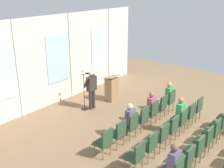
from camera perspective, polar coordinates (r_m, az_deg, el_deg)
ground_plane at (r=9.38m, az=17.18°, el=-13.15°), size 16.90×16.90×0.00m
rear_partition at (r=12.22m, az=-10.96°, el=4.95°), size 10.06×0.14×3.77m
speaker at (r=11.47m, az=-4.24°, el=-0.60°), size 0.52×0.69×1.66m
mic_stand at (r=11.65m, az=-5.66°, el=-3.64°), size 0.28×0.28×1.55m
lectern at (r=12.41m, az=-0.06°, el=-0.93°), size 0.60×0.48×1.16m
chair_r0_c0 at (r=8.51m, az=-1.53°, el=-11.58°), size 0.46×0.44×0.94m
chair_r0_c1 at (r=8.96m, az=1.32°, el=-9.83°), size 0.46×0.44×0.94m
chair_r0_c2 at (r=9.43m, az=3.85°, el=-8.24°), size 0.46×0.44×0.94m
audience_r0_c2 at (r=9.39m, az=3.46°, el=-7.12°), size 0.36×0.39×1.28m
chair_r0_c3 at (r=9.93m, az=6.13°, el=-6.78°), size 0.46×0.44×0.94m
chair_r0_c4 at (r=10.44m, az=8.17°, el=-5.46°), size 0.46×0.44×0.94m
audience_r0_c4 at (r=10.41m, az=7.82°, el=-4.46°), size 0.36×0.39×1.28m
chair_r0_c5 at (r=10.98m, az=10.00°, el=-4.26°), size 0.46×0.44×0.94m
chair_r0_c6 at (r=11.52m, az=11.66°, el=-3.17°), size 0.46×0.44×0.94m
audience_r0_c6 at (r=11.49m, az=11.36°, el=-2.24°), size 0.36×0.39×1.28m
chair_r1_c0 at (r=7.93m, az=4.98°, el=-14.28°), size 0.46×0.44×0.94m
chair_r1_c1 at (r=8.40m, az=7.63°, el=-12.21°), size 0.46×0.44×0.94m
chair_r1_c2 at (r=8.91m, az=9.96°, el=-10.34°), size 0.46×0.44×0.94m
chair_r1_c3 at (r=9.43m, az=12.01°, el=-8.66°), size 0.46×0.44×0.94m
chair_r1_c4 at (r=9.97m, az=13.83°, el=-7.15°), size 0.46×0.44×0.94m
audience_r1_c4 at (r=9.91m, az=13.52°, el=-5.89°), size 0.36×0.39×1.37m
chair_r1_c5 at (r=10.53m, az=15.44°, el=-5.79°), size 0.46×0.44×0.94m
chair_r1_c6 at (r=11.10m, az=16.89°, el=-4.57°), size 0.46×0.44×0.94m
audience_r2_c0 at (r=7.38m, az=12.12°, el=-15.70°), size 0.36×0.39×1.32m
chair_r2_c1 at (r=7.98m, az=14.86°, el=-14.70°), size 0.46×0.44×0.94m
chair_r2_c2 at (r=8.51m, az=16.83°, el=-12.53°), size 0.46×0.44×0.94m
chair_r2_c3 at (r=9.06m, az=18.53°, el=-10.61°), size 0.46×0.44×0.94m
chair_r2_c4 at (r=9.62m, az=20.02°, el=-8.91°), size 0.46×0.44×0.94m
chair_r2_c5 at (r=10.20m, az=21.33°, el=-7.39°), size 0.46×0.44×0.94m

